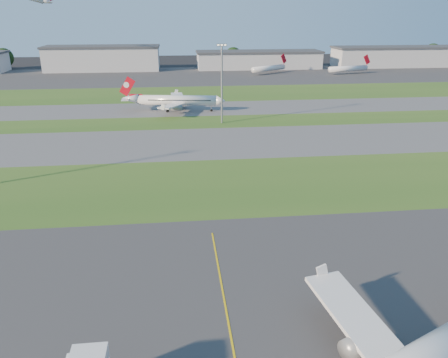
{
  "coord_description": "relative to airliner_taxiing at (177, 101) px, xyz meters",
  "views": [
    {
      "loc": [
        -0.31,
        -36.05,
        35.59
      ],
      "look_at": [
        7.87,
        37.48,
        7.0
      ],
      "focal_mm": 35.0,
      "sensor_mm": 36.0,
      "label": 1
    }
  ],
  "objects": [
    {
      "name": "grass_strip_a",
      "position": [
        -0.03,
        -76.54,
        -4.01
      ],
      "size": [
        300.0,
        34.0,
        0.01
      ],
      "primitive_type": "cube",
      "color": "#2D551C",
      "rests_on": "ground"
    },
    {
      "name": "taxiway_a",
      "position": [
        -0.03,
        -43.54,
        -4.01
      ],
      "size": [
        300.0,
        32.0,
        0.01
      ],
      "primitive_type": "cube",
      "color": "#515154",
      "rests_on": "ground"
    },
    {
      "name": "grass_strip_b",
      "position": [
        -0.03,
        -18.54,
        -4.01
      ],
      "size": [
        300.0,
        18.0,
        0.01
      ],
      "primitive_type": "cube",
      "color": "#2D551C",
      "rests_on": "ground"
    },
    {
      "name": "taxiway_b",
      "position": [
        -0.03,
        3.46,
        -4.01
      ],
      "size": [
        300.0,
        26.0,
        0.01
      ],
      "primitive_type": "cube",
      "color": "#515154",
      "rests_on": "ground"
    },
    {
      "name": "grass_strip_c",
      "position": [
        -0.03,
        36.46,
        -4.01
      ],
      "size": [
        300.0,
        40.0,
        0.01
      ],
      "primitive_type": "cube",
      "color": "#2D551C",
      "rests_on": "ground"
    },
    {
      "name": "apron_far",
      "position": [
        -0.03,
        96.46,
        -4.01
      ],
      "size": [
        400.0,
        80.0,
        0.01
      ],
      "primitive_type": "cube",
      "color": "#333335",
      "rests_on": "ground"
    },
    {
      "name": "airliner_taxiing",
      "position": [
        0.0,
        0.0,
        0.0
      ],
      "size": [
        36.49,
        30.72,
        11.45
      ],
      "rotation": [
        0.0,
        0.0,
        2.98
      ],
      "color": "silver",
      "rests_on": "ground"
    },
    {
      "name": "mini_jet_near",
      "position": [
        56.2,
        99.55,
        -0.74
      ],
      "size": [
        24.76,
        17.3,
        9.48
      ],
      "rotation": [
        0.0,
        0.0,
        0.59
      ],
      "color": "silver",
      "rests_on": "ground"
    },
    {
      "name": "mini_jet_far",
      "position": [
        103.26,
        92.83,
        -0.74
      ],
      "size": [
        28.14,
        9.47,
        9.48
      ],
      "rotation": [
        0.0,
        0.0,
        0.25
      ],
      "color": "silver",
      "rests_on": "ground"
    },
    {
      "name": "light_mast_centre",
      "position": [
        14.97,
        -20.54,
        10.79
      ],
      "size": [
        3.2,
        0.7,
        25.8
      ],
      "color": "gray",
      "rests_on": "ground"
    },
    {
      "name": "hangar_west",
      "position": [
        -45.03,
        126.46,
        3.62
      ],
      "size": [
        71.4,
        23.0,
        15.2
      ],
      "color": "#A0A2A8",
      "rests_on": "ground"
    },
    {
      "name": "hangar_east",
      "position": [
        54.97,
        126.46,
        1.62
      ],
      "size": [
        81.6,
        23.0,
        11.2
      ],
      "color": "#A0A2A8",
      "rests_on": "ground"
    },
    {
      "name": "hangar_far_east",
      "position": [
        154.97,
        126.46,
        2.62
      ],
      "size": [
        96.9,
        23.0,
        13.2
      ],
      "color": "#A0A2A8",
      "rests_on": "ground"
    },
    {
      "name": "tree_west",
      "position": [
        -110.03,
        141.46,
        3.12
      ],
      "size": [
        12.1,
        12.1,
        13.2
      ],
      "color": "black",
      "rests_on": "ground"
    },
    {
      "name": "tree_mid_west",
      "position": [
        -20.03,
        137.46,
        1.82
      ],
      "size": [
        9.9,
        9.9,
        10.8
      ],
      "color": "black",
      "rests_on": "ground"
    },
    {
      "name": "tree_mid_east",
      "position": [
        39.97,
        140.46,
        2.79
      ],
      "size": [
        11.55,
        11.55,
        12.6
      ],
      "color": "black",
      "rests_on": "ground"
    },
    {
      "name": "tree_east",
      "position": [
        114.97,
        138.46,
        2.14
      ],
      "size": [
        10.45,
        10.45,
        11.4
      ],
      "color": "black",
      "rests_on": "ground"
    },
    {
      "name": "tree_far_east",
      "position": [
        184.97,
        142.46,
        3.44
      ],
      "size": [
        12.65,
        12.65,
        13.8
      ],
      "color": "black",
      "rests_on": "ground"
    }
  ]
}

